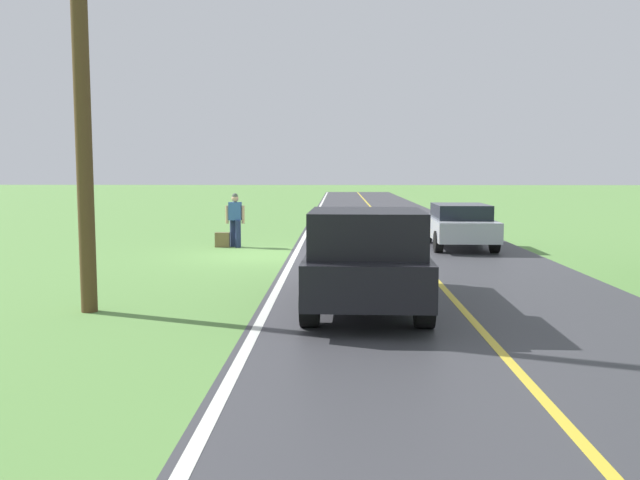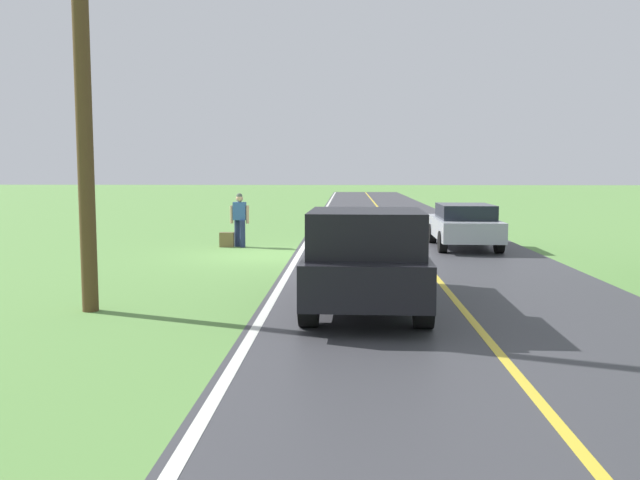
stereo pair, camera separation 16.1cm
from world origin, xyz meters
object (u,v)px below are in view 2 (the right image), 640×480
object	(u,v)px
hitchhiker_walking	(240,217)
pickup_truck_passing	(366,255)
utility_pole_roadside	(83,82)
suitcase_carried	(227,240)
sedan_near_oncoming	(464,224)

from	to	relation	value
hitchhiker_walking	pickup_truck_passing	world-z (taller)	pickup_truck_passing
pickup_truck_passing	utility_pole_roadside	distance (m)	5.72
suitcase_carried	utility_pole_roadside	xyz separation A→B (m)	(0.61, 10.11, 3.73)
utility_pole_roadside	hitchhiker_walking	bearing A→B (deg)	-95.80
hitchhiker_walking	utility_pole_roadside	distance (m)	10.66
suitcase_carried	utility_pole_roadside	bearing A→B (deg)	-1.69
pickup_truck_passing	suitcase_carried	bearing A→B (deg)	-66.44
suitcase_carried	pickup_truck_passing	world-z (taller)	pickup_truck_passing
hitchhiker_walking	sedan_near_oncoming	size ratio (longest dim) A/B	0.39
pickup_truck_passing	utility_pole_roadside	size ratio (longest dim) A/B	0.69
hitchhiker_walking	pickup_truck_passing	bearing A→B (deg)	111.31
pickup_truck_passing	sedan_near_oncoming	bearing A→B (deg)	-109.15
pickup_truck_passing	utility_pole_roadside	world-z (taller)	utility_pole_roadside
suitcase_carried	sedan_near_oncoming	bearing A→B (deg)	92.39
hitchhiker_walking	utility_pole_roadside	world-z (taller)	utility_pole_roadside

